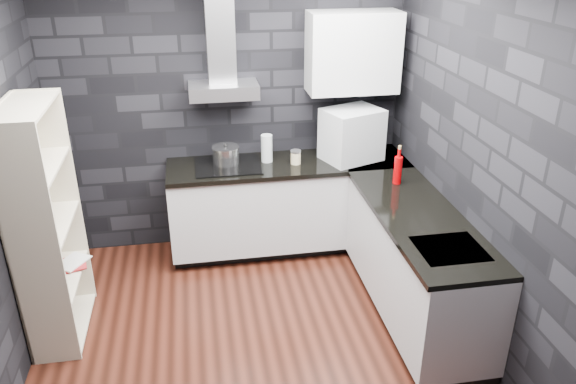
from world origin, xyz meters
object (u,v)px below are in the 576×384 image
object	(u,v)px
appliance_garage	(352,136)
red_bottle	(398,170)
pot	(226,156)
storage_jar	(296,158)
utensil_crock	(326,148)
bookshelf	(46,226)
fruit_bowl	(41,231)
glass_vase	(267,148)

from	to	relation	value
appliance_garage	red_bottle	distance (m)	0.65
pot	storage_jar	bearing A→B (deg)	-8.97
storage_jar	appliance_garage	distance (m)	0.55
utensil_crock	appliance_garage	distance (m)	0.30
pot	bookshelf	distance (m)	1.67
fruit_bowl	pot	bearing A→B (deg)	39.17
glass_vase	utensil_crock	world-z (taller)	glass_vase
pot	storage_jar	distance (m)	0.63
glass_vase	utensil_crock	distance (m)	0.59
glass_vase	bookshelf	world-z (taller)	bookshelf
appliance_garage	red_bottle	world-z (taller)	appliance_garage
fruit_bowl	storage_jar	bearing A→B (deg)	26.95
storage_jar	fruit_bowl	bearing A→B (deg)	-153.05
glass_vase	pot	bearing A→B (deg)	-179.67
red_bottle	fruit_bowl	bearing A→B (deg)	-170.98
glass_vase	fruit_bowl	world-z (taller)	glass_vase
glass_vase	appliance_garage	size ratio (longest dim) A/B	0.51
utensil_crock	bookshelf	xyz separation A→B (m)	(-2.31, -1.05, -0.06)
red_bottle	bookshelf	bearing A→B (deg)	-173.86
storage_jar	bookshelf	size ratio (longest dim) A/B	0.06
pot	utensil_crock	bearing A→B (deg)	5.29
bookshelf	red_bottle	bearing A→B (deg)	-5.38
appliance_garage	red_bottle	xyz separation A→B (m)	(0.23, -0.60, -0.11)
pot	red_bottle	world-z (taller)	red_bottle
appliance_garage	bookshelf	distance (m)	2.67
pot	utensil_crock	distance (m)	0.95
appliance_garage	bookshelf	bearing A→B (deg)	179.01
storage_jar	appliance_garage	bearing A→B (deg)	3.22
pot	bookshelf	world-z (taller)	bookshelf
utensil_crock	appliance_garage	bearing A→B (deg)	-38.14
glass_vase	storage_jar	distance (m)	0.28
utensil_crock	glass_vase	bearing A→B (deg)	-171.52
pot	glass_vase	world-z (taller)	glass_vase
pot	appliance_garage	distance (m)	1.16
utensil_crock	fruit_bowl	xyz separation A→B (m)	(-2.31, -1.19, -0.02)
glass_vase	utensil_crock	bearing A→B (deg)	8.48
utensil_crock	red_bottle	bearing A→B (deg)	-60.44
storage_jar	red_bottle	xyz separation A→B (m)	(0.76, -0.57, 0.06)
utensil_crock	red_bottle	world-z (taller)	red_bottle
storage_jar	red_bottle	size ratio (longest dim) A/B	0.47
glass_vase	utensil_crock	size ratio (longest dim) A/B	2.19
pot	utensil_crock	world-z (taller)	pot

